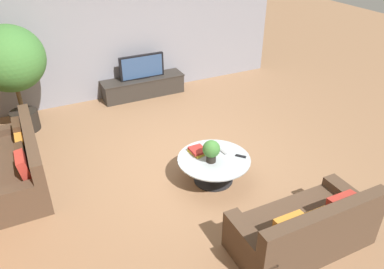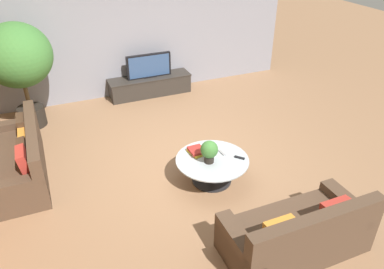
% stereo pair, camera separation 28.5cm
% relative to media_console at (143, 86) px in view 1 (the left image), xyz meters
% --- Properties ---
extents(ground_plane, '(24.00, 24.00, 0.00)m').
position_rel_media_console_xyz_m(ground_plane, '(-0.28, -2.94, -0.22)').
color(ground_plane, '#8C6647').
extents(back_wall_stone, '(7.40, 0.12, 3.00)m').
position_rel_media_console_xyz_m(back_wall_stone, '(-0.28, 0.32, 1.28)').
color(back_wall_stone, gray).
rests_on(back_wall_stone, ground).
extents(media_console, '(1.86, 0.50, 0.43)m').
position_rel_media_console_xyz_m(media_console, '(0.00, 0.00, 0.00)').
color(media_console, '#2D2823').
rests_on(media_console, ground).
extents(television, '(1.00, 0.13, 0.53)m').
position_rel_media_console_xyz_m(television, '(-0.00, -0.00, 0.46)').
color(television, black).
rests_on(television, media_console).
extents(coffee_table, '(1.12, 1.12, 0.40)m').
position_rel_media_console_xyz_m(coffee_table, '(-0.09, -3.47, 0.06)').
color(coffee_table, black).
rests_on(coffee_table, ground).
extents(couch_by_wall, '(0.84, 1.99, 0.84)m').
position_rel_media_console_xyz_m(couch_by_wall, '(-2.82, -2.19, 0.07)').
color(couch_by_wall, '#4C3828').
rests_on(couch_by_wall, ground).
extents(couch_near_entry, '(1.76, 0.84, 0.84)m').
position_rel_media_console_xyz_m(couch_near_entry, '(0.24, -5.15, 0.07)').
color(couch_near_entry, '#4C3828').
rests_on(couch_near_entry, ground).
extents(potted_palm_tall, '(1.23, 1.23, 2.01)m').
position_rel_media_console_xyz_m(potted_palm_tall, '(-2.56, -0.49, 1.13)').
color(potted_palm_tall, black).
rests_on(potted_palm_tall, ground).
extents(potted_plant_tabletop, '(0.26, 0.26, 0.35)m').
position_rel_media_console_xyz_m(potted_plant_tabletop, '(-0.17, -3.52, 0.38)').
color(potted_plant_tabletop, black).
rests_on(potted_plant_tabletop, coffee_table).
extents(book_stack, '(0.24, 0.30, 0.08)m').
position_rel_media_console_xyz_m(book_stack, '(-0.25, -3.23, 0.22)').
color(book_stack, gold).
rests_on(book_stack, coffee_table).
extents(remote_black, '(0.14, 0.15, 0.02)m').
position_rel_media_console_xyz_m(remote_black, '(0.30, -3.61, 0.19)').
color(remote_black, black).
rests_on(remote_black, coffee_table).
extents(remote_silver, '(0.05, 0.16, 0.02)m').
position_rel_media_console_xyz_m(remote_silver, '(0.12, -3.38, 0.19)').
color(remote_silver, gray).
rests_on(remote_silver, coffee_table).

